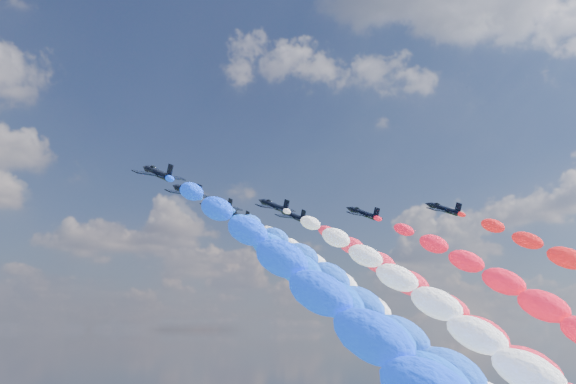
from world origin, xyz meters
TOP-DOWN VIEW (x-y plane):
  - jet_0 at (-29.83, -5.17)m, footprint 8.47×11.12m
  - jet_1 at (-19.84, 5.18)m, footprint 8.58×11.21m
  - jet_2 at (-8.98, 13.22)m, footprint 8.10×10.86m
  - trail_2 at (-8.98, -37.37)m, footprint 7.21×100.02m
  - jet_3 at (-0.21, 8.27)m, footprint 8.43×11.10m
  - trail_3 at (-0.21, -42.32)m, footprint 7.21×100.02m
  - jet_4 at (0.77, 22.91)m, footprint 8.58×11.21m
  - trail_4 at (0.77, -27.68)m, footprint 7.21×100.02m
  - jet_5 at (9.09, 15.42)m, footprint 8.17×10.91m
  - trail_5 at (9.09, -35.17)m, footprint 7.21×100.02m
  - jet_6 at (19.10, 5.16)m, footprint 8.38×11.06m
  - jet_7 at (28.61, -7.47)m, footprint 8.31×11.02m

SIDE VIEW (x-z plane):
  - trail_2 at x=-8.98m, z-range 50.44..112.19m
  - trail_3 at x=-0.21m, z-range 50.44..112.19m
  - trail_4 at x=0.77m, z-range 50.44..112.19m
  - trail_5 at x=9.09m, z-range 50.44..112.19m
  - jet_0 at x=-29.83m, z-range 107.20..113.13m
  - jet_1 at x=-19.84m, z-range 107.20..113.13m
  - jet_2 at x=-8.98m, z-range 107.20..113.13m
  - jet_3 at x=-0.21m, z-range 107.20..113.13m
  - jet_4 at x=0.77m, z-range 107.20..113.13m
  - jet_5 at x=9.09m, z-range 107.20..113.13m
  - jet_6 at x=19.10m, z-range 107.20..113.13m
  - jet_7 at x=28.61m, z-range 107.20..113.13m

